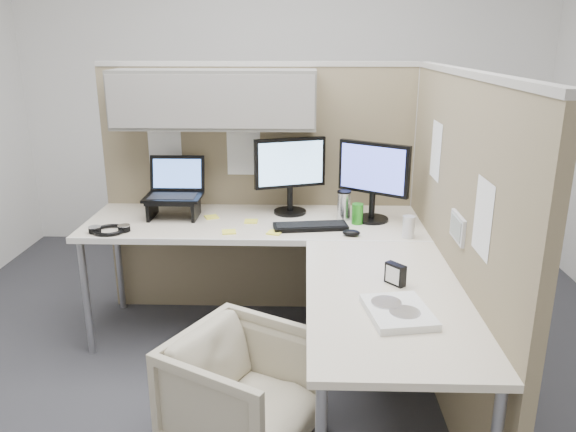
{
  "coord_description": "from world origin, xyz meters",
  "views": [
    {
      "loc": [
        0.19,
        -2.62,
        1.75
      ],
      "look_at": [
        0.1,
        0.25,
        0.85
      ],
      "focal_mm": 35.0,
      "sensor_mm": 36.0,
      "label": 1
    }
  ],
  "objects_px": {
    "keyboard": "(310,226)",
    "desk": "(292,253)",
    "office_chair": "(243,386)",
    "monitor_left": "(290,170)"
  },
  "relations": [
    {
      "from": "keyboard",
      "to": "desk",
      "type": "bearing_deg",
      "value": -117.96
    },
    {
      "from": "desk",
      "to": "keyboard",
      "type": "distance_m",
      "value": 0.3
    },
    {
      "from": "office_chair",
      "to": "keyboard",
      "type": "distance_m",
      "value": 1.04
    },
    {
      "from": "office_chair",
      "to": "keyboard",
      "type": "height_order",
      "value": "keyboard"
    },
    {
      "from": "desk",
      "to": "office_chair",
      "type": "distance_m",
      "value": 0.76
    },
    {
      "from": "office_chair",
      "to": "keyboard",
      "type": "relative_size",
      "value": 1.39
    },
    {
      "from": "desk",
      "to": "keyboard",
      "type": "bearing_deg",
      "value": 70.22
    },
    {
      "from": "monitor_left",
      "to": "keyboard",
      "type": "height_order",
      "value": "monitor_left"
    },
    {
      "from": "desk",
      "to": "office_chair",
      "type": "height_order",
      "value": "desk"
    },
    {
      "from": "keyboard",
      "to": "monitor_left",
      "type": "bearing_deg",
      "value": 104.52
    }
  ]
}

